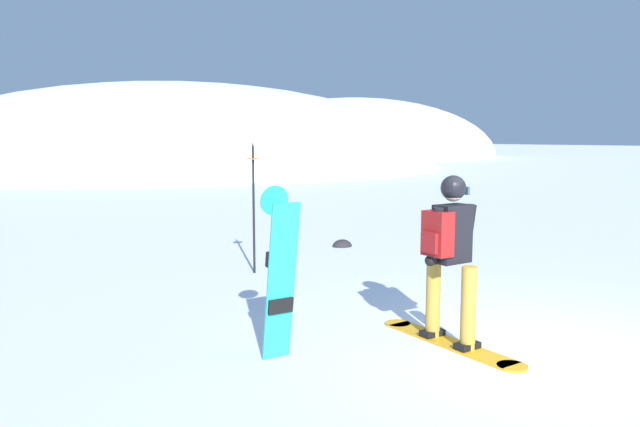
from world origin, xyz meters
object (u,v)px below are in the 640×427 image
Objects in this scene: snowboarder_main at (449,255)px; spare_snowboard at (280,273)px; piste_marker_near at (254,199)px; rock_dark at (342,247)px.

spare_snowboard is (-1.64, 0.50, -0.09)m from snowboarder_main.
snowboarder_main is at bearing -87.10° from piste_marker_near.
spare_snowboard is at bearing -112.02° from piste_marker_near.
snowboarder_main is 4.05m from piste_marker_near.
spare_snowboard is 4.19× the size of rock_dark.
spare_snowboard is 0.81× the size of piste_marker_near.
rock_dark is at bearing 26.34° from piste_marker_near.
snowboarder_main is 0.91× the size of piste_marker_near.
spare_snowboard is 3.83m from piste_marker_near.
snowboarder_main is 1.12× the size of spare_snowboard.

